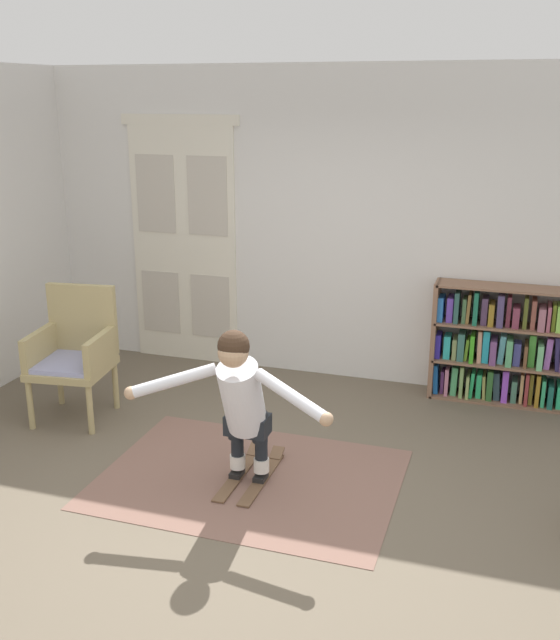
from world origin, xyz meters
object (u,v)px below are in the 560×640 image
(bookshelf, at_px, (506,349))
(skis_pair, at_px, (251,474))
(wicker_chair, at_px, (75,350))
(person_skier, at_px, (241,396))

(bookshelf, bearing_deg, skis_pair, -130.10)
(wicker_chair, distance_m, person_skier, 1.92)
(bookshelf, bearing_deg, wicker_chair, -157.58)
(skis_pair, bearing_deg, bookshelf, 49.90)
(skis_pair, relative_size, person_skier, 0.56)
(bookshelf, xyz_separation_m, wicker_chair, (-3.44, -1.42, 0.09))
(person_skier, bearing_deg, skis_pair, 90.26)
(wicker_chair, height_order, skis_pair, wicker_chair)
(wicker_chair, bearing_deg, person_skier, -22.55)
(wicker_chair, xyz_separation_m, person_skier, (1.77, -0.74, 0.12))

